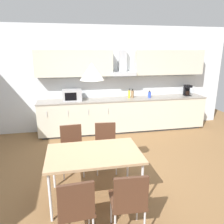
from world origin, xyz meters
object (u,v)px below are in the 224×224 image
Objects in this scene: bottle_yellow at (129,94)px; bottle_brown at (132,94)px; chair_far_left at (72,145)px; dining_table at (94,155)px; chair_near_left at (76,206)px; microwave at (72,95)px; chair_near_right at (129,199)px; bottle_blue at (149,95)px; pendant_lamp at (92,72)px; coffee_maker at (187,90)px; chair_far_right at (106,142)px.

bottle_brown is at bearing 16.68° from bottle_yellow.
bottle_brown is at bearing 49.26° from chair_far_left.
dining_table is 1.55× the size of chair_near_left.
microwave reaches higher than dining_table.
microwave is at bearing 98.39° from chair_near_right.
bottle_blue is 2.90m from chair_far_left.
bottle_blue is 3.39m from pendant_lamp.
chair_far_left is (-1.70, -1.98, -0.48)m from bottle_brown.
pendant_lamp is (0.23, -2.75, 0.84)m from microwave.
chair_near_right is at bearing -105.58° from bottle_yellow.
chair_near_right is at bearing -113.88° from bottle_blue.
coffee_maker reaches higher than dining_table.
chair_near_left is (-1.59, -3.57, -0.49)m from bottle_yellow.
coffee_maker is 0.94× the size of pendant_lamp.
bottle_yellow is at bearing 63.18° from chair_far_right.
coffee_maker is at bearing 3.95° from bottle_blue.
bottle_yellow is 0.30× the size of chair_near_right.
bottle_brown is 2.65m from chair_far_left.
microwave is at bearing -179.63° from bottle_yellow.
coffee_maker is 1.17m from bottle_blue.
coffee_maker is at bearing 30.56° from chair_far_left.
bottle_yellow is at bearing 173.45° from bottle_blue.
pendant_lamp is at bearing -124.48° from bottle_blue.
chair_near_left is 1.74m from chair_far_right.
chair_far_right and chair_far_left have the same top height.
bottle_blue reaches higher than dining_table.
bottle_yellow is at bearing 65.99° from chair_near_left.
chair_near_left is 1.00× the size of chair_far_left.
chair_far_right is at bearing -116.82° from bottle_yellow.
coffee_maker is 1.72m from bottle_yellow.
coffee_maker is 0.34× the size of chair_near_left.
bottle_brown is 0.93× the size of bottle_yellow.
bottle_brown is 4.01m from chair_near_left.
bottle_brown is at bearing 179.52° from coffee_maker.
coffee_maker is 0.34× the size of chair_far_left.
microwave reaches higher than chair_near_right.
microwave is 2.08m from bottle_blue.
coffee_maker is 1.17× the size of bottle_yellow.
bottle_yellow is at bearing 50.55° from chair_far_left.
chair_near_left is at bearing -110.07° from dining_table.
microwave is at bearing -178.59° from bottle_brown.
chair_far_right is (0.31, 0.81, -0.16)m from dining_table.
chair_far_right is at bearing -0.03° from chair_far_left.
coffee_maker is at bearing 52.87° from chair_near_right.
chair_near_right is at bearing -81.61° from microwave.
pendant_lamp reaches higher than bottle_yellow.
microwave reaches higher than chair_near_left.
bottle_yellow reaches higher than chair_far_left.
bottle_yellow is at bearing -179.45° from coffee_maker.
chair_far_left is at bearing 179.97° from chair_far_right.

